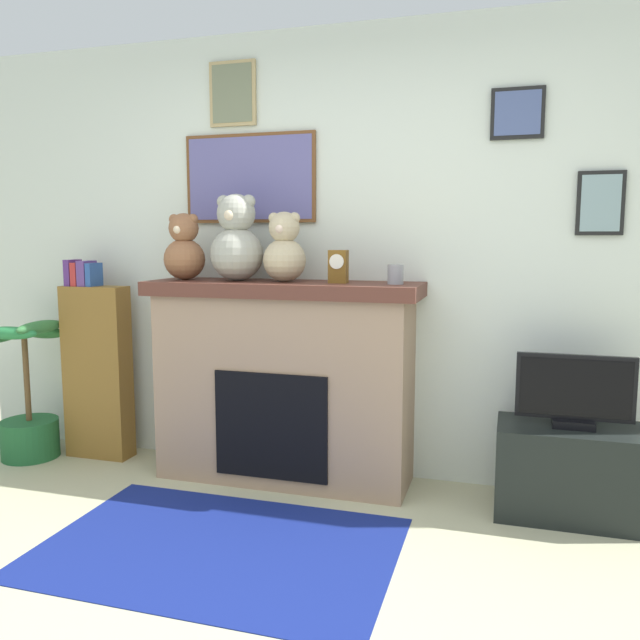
% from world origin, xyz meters
% --- Properties ---
extents(back_wall, '(5.20, 0.15, 2.60)m').
position_xyz_m(back_wall, '(-0.00, 2.00, 1.31)').
color(back_wall, silver).
rests_on(back_wall, ground_plane).
extents(fireplace, '(1.57, 0.50, 1.16)m').
position_xyz_m(fireplace, '(-0.35, 1.72, 0.59)').
color(fireplace, '#9B7B62').
rests_on(fireplace, ground_plane).
extents(bookshelf, '(0.42, 0.16, 1.27)m').
position_xyz_m(bookshelf, '(-1.62, 1.74, 0.58)').
color(bookshelf, brown).
rests_on(bookshelf, ground_plane).
extents(potted_plant, '(0.44, 0.42, 0.90)m').
position_xyz_m(potted_plant, '(-2.04, 1.59, 0.31)').
color(potted_plant, '#1E592D').
rests_on(potted_plant, ground_plane).
extents(tv_stand, '(0.73, 0.40, 0.47)m').
position_xyz_m(tv_stand, '(1.21, 1.64, 0.23)').
color(tv_stand, black).
rests_on(tv_stand, ground_plane).
extents(television, '(0.56, 0.14, 0.37)m').
position_xyz_m(television, '(1.21, 1.64, 0.64)').
color(television, black).
rests_on(television, tv_stand).
extents(area_rug, '(1.61, 1.09, 0.01)m').
position_xyz_m(area_rug, '(-0.35, 0.82, 0.00)').
color(area_rug, navy).
rests_on(area_rug, ground_plane).
extents(candle_jar, '(0.09, 0.09, 0.10)m').
position_xyz_m(candle_jar, '(0.30, 1.70, 1.21)').
color(candle_jar, gray).
rests_on(candle_jar, fireplace).
extents(mantel_clock, '(0.10, 0.08, 0.18)m').
position_xyz_m(mantel_clock, '(-0.02, 1.70, 1.25)').
color(mantel_clock, brown).
rests_on(mantel_clock, fireplace).
extents(teddy_bear_tan, '(0.24, 0.24, 0.39)m').
position_xyz_m(teddy_bear_tan, '(-0.96, 1.70, 1.33)').
color(teddy_bear_tan, brown).
rests_on(teddy_bear_tan, fireplace).
extents(teddy_bear_cream, '(0.31, 0.31, 0.49)m').
position_xyz_m(teddy_bear_cream, '(-0.62, 1.70, 1.38)').
color(teddy_bear_cream, '#9D9D8F').
rests_on(teddy_bear_cream, fireplace).
extents(teddy_bear_grey, '(0.24, 0.24, 0.39)m').
position_xyz_m(teddy_bear_grey, '(-0.33, 1.70, 1.34)').
color(teddy_bear_grey, tan).
rests_on(teddy_bear_grey, fireplace).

